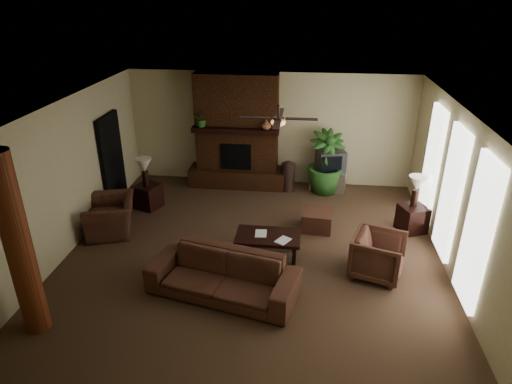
# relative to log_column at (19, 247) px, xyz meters

# --- Properties ---
(room_shell) EXTENTS (7.00, 7.00, 7.00)m
(room_shell) POSITION_rel_log_column_xyz_m (2.95, 2.40, 0.00)
(room_shell) COLOR #503928
(room_shell) RESTS_ON ground
(fireplace) EXTENTS (2.40, 0.70, 2.80)m
(fireplace) POSITION_rel_log_column_xyz_m (2.15, 5.62, -0.24)
(fireplace) COLOR #4A2713
(fireplace) RESTS_ON ground
(windows) EXTENTS (0.08, 3.65, 2.35)m
(windows) POSITION_rel_log_column_xyz_m (6.40, 2.60, -0.05)
(windows) COLOR white
(windows) RESTS_ON ground
(log_column) EXTENTS (0.36, 0.36, 2.80)m
(log_column) POSITION_rel_log_column_xyz_m (0.00, 0.00, 0.00)
(log_column) COLOR brown
(log_column) RESTS_ON ground
(doorway) EXTENTS (0.10, 1.00, 2.10)m
(doorway) POSITION_rel_log_column_xyz_m (-0.49, 4.20, -0.35)
(doorway) COLOR black
(doorway) RESTS_ON ground
(ceiling_fan) EXTENTS (1.35, 1.35, 0.37)m
(ceiling_fan) POSITION_rel_log_column_xyz_m (3.35, 2.70, 1.13)
(ceiling_fan) COLOR #322016
(ceiling_fan) RESTS_ON ceiling
(sofa) EXTENTS (2.53, 1.26, 0.95)m
(sofa) POSITION_rel_log_column_xyz_m (2.60, 1.11, -0.92)
(sofa) COLOR #4F2F21
(sofa) RESTS_ON ground
(armchair_left) EXTENTS (1.02, 1.26, 0.96)m
(armchair_left) POSITION_rel_log_column_xyz_m (-0.06, 2.89, -0.92)
(armchair_left) COLOR #4F2F21
(armchair_left) RESTS_ON ground
(armchair_right) EXTENTS (1.01, 1.04, 0.87)m
(armchair_right) POSITION_rel_log_column_xyz_m (5.18, 1.95, -0.97)
(armchair_right) COLOR #4F2F21
(armchair_right) RESTS_ON ground
(coffee_table) EXTENTS (1.20, 0.70, 0.43)m
(coffee_table) POSITION_rel_log_column_xyz_m (3.23, 2.36, -1.03)
(coffee_table) COLOR black
(coffee_table) RESTS_ON ground
(ottoman) EXTENTS (0.65, 0.65, 0.40)m
(ottoman) POSITION_rel_log_column_xyz_m (4.16, 3.49, -1.20)
(ottoman) COLOR #4F2F21
(ottoman) RESTS_ON ground
(tv_stand) EXTENTS (0.92, 0.64, 0.50)m
(tv_stand) POSITION_rel_log_column_xyz_m (4.44, 5.55, -1.15)
(tv_stand) COLOR silver
(tv_stand) RESTS_ON ground
(tv) EXTENTS (0.76, 0.67, 0.52)m
(tv) POSITION_rel_log_column_xyz_m (4.47, 5.54, -0.64)
(tv) COLOR #3A393C
(tv) RESTS_ON tv_stand
(floor_vase) EXTENTS (0.34, 0.34, 0.77)m
(floor_vase) POSITION_rel_log_column_xyz_m (3.44, 5.38, -0.97)
(floor_vase) COLOR #32211B
(floor_vase) RESTS_ON ground
(floor_plant) EXTENTS (1.25, 1.72, 0.86)m
(floor_plant) POSITION_rel_log_column_xyz_m (4.34, 5.39, -0.97)
(floor_plant) COLOR #2C5A24
(floor_plant) RESTS_ON ground
(side_table_left) EXTENTS (0.65, 0.65, 0.55)m
(side_table_left) POSITION_rel_log_column_xyz_m (0.32, 4.06, -1.12)
(side_table_left) COLOR black
(side_table_left) RESTS_ON ground
(lamp_left) EXTENTS (0.43, 0.43, 0.65)m
(lamp_left) POSITION_rel_log_column_xyz_m (0.32, 4.05, -0.40)
(lamp_left) COLOR #322016
(lamp_left) RESTS_ON side_table_left
(side_table_right) EXTENTS (0.65, 0.65, 0.55)m
(side_table_right) POSITION_rel_log_column_xyz_m (6.10, 3.64, -1.12)
(side_table_right) COLOR black
(side_table_right) RESTS_ON ground
(lamp_right) EXTENTS (0.46, 0.46, 0.65)m
(lamp_right) POSITION_rel_log_column_xyz_m (6.10, 3.69, -0.40)
(lamp_right) COLOR #322016
(lamp_right) RESTS_ON side_table_right
(mantel_plant) EXTENTS (0.50, 0.52, 0.33)m
(mantel_plant) POSITION_rel_log_column_xyz_m (1.35, 5.37, 0.32)
(mantel_plant) COLOR #2C5A24
(mantel_plant) RESTS_ON fireplace
(mantel_vase) EXTENTS (0.26, 0.27, 0.22)m
(mantel_vase) POSITION_rel_log_column_xyz_m (2.90, 5.35, 0.27)
(mantel_vase) COLOR #905939
(mantel_vase) RESTS_ON fireplace
(book_a) EXTENTS (0.22, 0.04, 0.29)m
(book_a) POSITION_rel_log_column_xyz_m (2.98, 2.37, -0.83)
(book_a) COLOR #999999
(book_a) RESTS_ON coffee_table
(book_b) EXTENTS (0.19, 0.13, 0.29)m
(book_b) POSITION_rel_log_column_xyz_m (3.43, 2.24, -0.82)
(book_b) COLOR #999999
(book_b) RESTS_ON coffee_table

